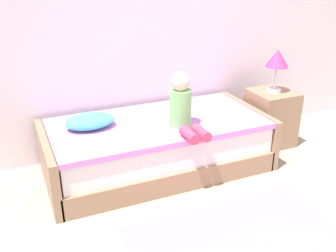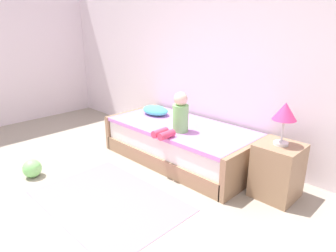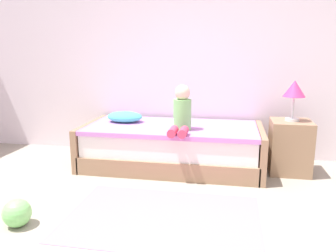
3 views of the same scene
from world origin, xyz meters
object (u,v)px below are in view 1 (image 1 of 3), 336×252
bed (158,146)px  nightstand (271,118)px  child_figure (183,106)px  pillow (90,121)px  table_lamp (277,60)px

bed → nightstand: (1.35, 0.04, 0.05)m
bed → child_figure: 0.53m
bed → nightstand: size_ratio=3.52×
nightstand → pillow: 1.98m
child_figure → pillow: size_ratio=1.16×
bed → child_figure: (0.15, -0.23, 0.46)m
pillow → child_figure: bearing=-23.4°
nightstand → pillow: bearing=178.3°
pillow → nightstand: bearing=-1.7°
table_lamp → child_figure: (-1.20, -0.27, -0.23)m
bed → child_figure: size_ratio=4.14×
table_lamp → nightstand: bearing=180.0°
nightstand → pillow: (-1.96, 0.06, 0.26)m
nightstand → pillow: pillow is taller
nightstand → child_figure: child_figure is taller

